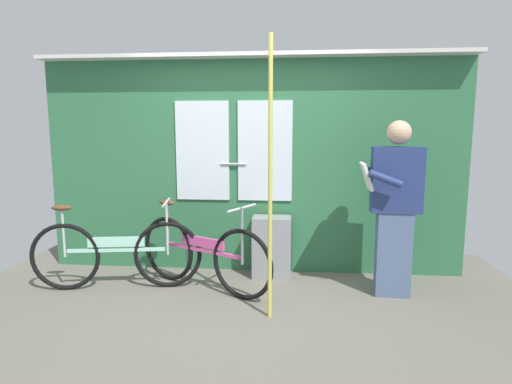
{
  "coord_description": "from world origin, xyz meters",
  "views": [
    {
      "loc": [
        0.48,
        -3.57,
        1.61
      ],
      "look_at": [
        0.1,
        0.55,
        0.99
      ],
      "focal_mm": 29.48,
      "sensor_mm": 36.0,
      "label": 1
    }
  ],
  "objects": [
    {
      "name": "bicycle_near_door",
      "position": [
        -0.44,
        0.46,
        0.37
      ],
      "size": [
        1.49,
        0.83,
        0.9
      ],
      "rotation": [
        0.0,
        0.0,
        -0.49
      ],
      "color": "black",
      "rests_on": "ground_plane"
    },
    {
      "name": "trash_bin_by_wall",
      "position": [
        0.24,
        0.89,
        0.33
      ],
      "size": [
        0.42,
        0.28,
        0.67
      ],
      "primitive_type": "cube",
      "color": "gray",
      "rests_on": "ground_plane"
    },
    {
      "name": "handrail_pole",
      "position": [
        0.28,
        -0.13,
        1.18
      ],
      "size": [
        0.04,
        0.04,
        2.36
      ],
      "primitive_type": "cylinder",
      "color": "#C6C14C",
      "rests_on": "ground_plane"
    },
    {
      "name": "train_door_wall",
      "position": [
        -0.01,
        1.1,
        1.25
      ],
      "size": [
        4.68,
        0.28,
        2.4
      ],
      "color": "#2D6B42",
      "rests_on": "ground_plane"
    },
    {
      "name": "ground_plane",
      "position": [
        0.0,
        0.0,
        -0.02
      ],
      "size": [
        5.68,
        3.82,
        0.04
      ],
      "primitive_type": "cube",
      "color": "#666056"
    },
    {
      "name": "bicycle_leaning_behind",
      "position": [
        -1.31,
        0.39,
        0.37
      ],
      "size": [
        1.69,
        0.47,
        0.9
      ],
      "rotation": [
        0.0,
        0.0,
        0.17
      ],
      "color": "black",
      "rests_on": "ground_plane"
    },
    {
      "name": "passenger_reading_newspaper",
      "position": [
        1.43,
        0.47,
        0.9
      ],
      "size": [
        0.58,
        0.5,
        1.69
      ],
      "rotation": [
        0.0,
        0.0,
        3.09
      ],
      "color": "slate",
      "rests_on": "ground_plane"
    }
  ]
}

